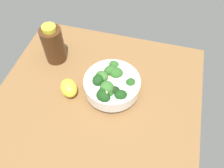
{
  "coord_description": "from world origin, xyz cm",
  "views": [
    {
      "loc": [
        -36.14,
        -15.18,
        62.36
      ],
      "look_at": [
        5.64,
        -4.01,
        4.0
      ],
      "focal_mm": 37.16,
      "sensor_mm": 36.0,
      "label": 1
    }
  ],
  "objects": [
    {
      "name": "lemon_wedge",
      "position": [
        1.66,
        9.14,
        2.48
      ],
      "size": [
        8.62,
        8.37,
        4.97
      ],
      "primitive_type": "ellipsoid",
      "rotation": [
        0.0,
        0.0,
        3.82
      ],
      "color": "yellow",
      "rests_on": "ground_plane"
    },
    {
      "name": "ground_plane",
      "position": [
        0.0,
        0.0,
        -2.19
      ],
      "size": [
        65.25,
        65.25,
        4.38
      ],
      "primitive_type": "cube",
      "color": "brown"
    },
    {
      "name": "bowl_of_broccoli",
      "position": [
        5.39,
        -3.86,
        4.16
      ],
      "size": [
        18.05,
        17.67,
        8.86
      ],
      "color": "white",
      "rests_on": "ground_plane"
    },
    {
      "name": "bottle_tall",
      "position": [
        14.75,
        19.25,
        6.84
      ],
      "size": [
        7.33,
        7.33,
        14.58
      ],
      "color": "#472814",
      "rests_on": "ground_plane"
    }
  ]
}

